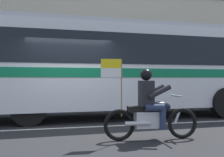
% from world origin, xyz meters
% --- Properties ---
extents(ground_plane, '(60.00, 60.00, 0.00)m').
position_xyz_m(ground_plane, '(0.00, 0.00, 0.00)').
color(ground_plane, black).
extents(sidewalk_curb, '(28.00, 3.80, 0.15)m').
position_xyz_m(sidewalk_curb, '(0.00, 5.10, 0.07)').
color(sidewalk_curb, '#B7B2A8').
rests_on(sidewalk_curb, ground_plane).
extents(lane_center_stripe, '(26.60, 0.14, 0.01)m').
position_xyz_m(lane_center_stripe, '(0.00, -0.60, 0.00)').
color(lane_center_stripe, silver).
rests_on(lane_center_stripe, ground_plane).
extents(office_building_facade, '(28.00, 0.89, 9.87)m').
position_xyz_m(office_building_facade, '(0.00, 7.39, 4.94)').
color(office_building_facade, '#B2A893').
rests_on(office_building_facade, ground_plane).
extents(transit_bus, '(11.18, 2.94, 3.22)m').
position_xyz_m(transit_bus, '(2.28, 1.19, 1.88)').
color(transit_bus, silver).
rests_on(transit_bus, ground_plane).
extents(motorcycle_with_rider, '(2.19, 0.65, 1.78)m').
position_xyz_m(motorcycle_with_rider, '(1.43, -2.67, 0.67)').
color(motorcycle_with_rider, black).
rests_on(motorcycle_with_rider, ground_plane).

